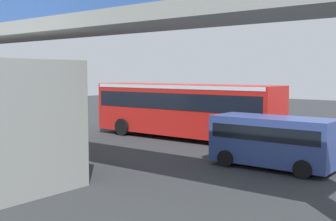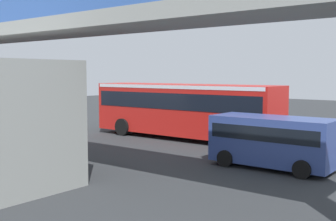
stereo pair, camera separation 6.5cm
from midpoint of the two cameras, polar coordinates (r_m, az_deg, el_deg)
The scene contains 7 objects.
ground at distance 25.00m, azimuth 3.24°, elevation -3.63°, with size 80.00×80.00×0.00m, color #2D3033.
city_bus at distance 24.22m, azimuth 2.22°, elevation 0.58°, with size 11.54×2.85×3.15m.
parked_van at distance 17.29m, azimuth 14.09°, elevation -3.72°, with size 4.80×2.17×2.05m.
lane_dash_leftmost at distance 25.56m, azimuth 14.39°, elevation -3.58°, with size 2.00×0.20×0.01m, color silver.
lane_dash_left at distance 27.39m, azimuth 6.70°, elevation -2.89°, with size 2.00×0.20×0.01m, color silver.
lane_dash_centre at distance 29.65m, azimuth 0.08°, elevation -2.25°, with size 2.00×0.20×0.01m, color silver.
pedestrian_overpass at distance 17.57m, azimuth -15.71°, elevation 9.08°, with size 26.18×2.60×6.86m.
Camera 2 is at (-14.14, 20.27, 3.78)m, focal length 44.96 mm.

